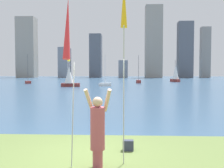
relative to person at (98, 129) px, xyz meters
The scene contains 17 objects.
ground 51.77m from the person, 90.43° to the left, with size 120.00×138.00×0.12m.
person is the anchor object (origin of this frame).
kite_flag_left 2.28m from the person, 148.73° to the right, with size 0.16×0.93×3.81m.
kite_flag_right 2.87m from the person, 31.32° to the left, with size 0.16×0.47×4.37m.
bag 1.64m from the person, 60.31° to the left, with size 0.30×0.19×0.29m.
sailboat_0 32.70m from the person, 103.20° to the left, with size 2.81×1.50×4.31m.
sailboat_2 52.16m from the person, 76.67° to the left, with size 1.90×2.67×4.83m.
sailboat_6 44.78m from the person, 112.79° to the left, with size 1.59×1.84×5.53m.
sailboat_7 33.61m from the person, 93.86° to the left, with size 1.97×1.33×4.90m.
sailboat_8 44.49m from the person, 85.46° to the left, with size 0.89×2.10×5.45m.
skyline_tower_0 99.15m from the person, 111.87° to the left, with size 7.03×5.21×23.07m.
skyline_tower_1 93.18m from the person, 103.52° to the left, with size 3.50×7.62×11.32m.
skyline_tower_2 94.84m from the person, 96.23° to the left, with size 4.49×6.39×16.76m.
skyline_tower_3 90.91m from the person, 89.72° to the left, with size 3.40×6.08×6.48m.
skyline_tower_4 94.76m from the person, 82.60° to the left, with size 6.40×4.79×27.39m.
skyline_tower_5 95.16m from the person, 75.50° to the left, with size 5.41×4.26×20.95m.
skyline_tower_6 101.38m from the person, 71.26° to the left, with size 3.54×3.01×19.60m.
Camera 1 is at (0.98, -6.59, 2.20)m, focal length 40.90 mm.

